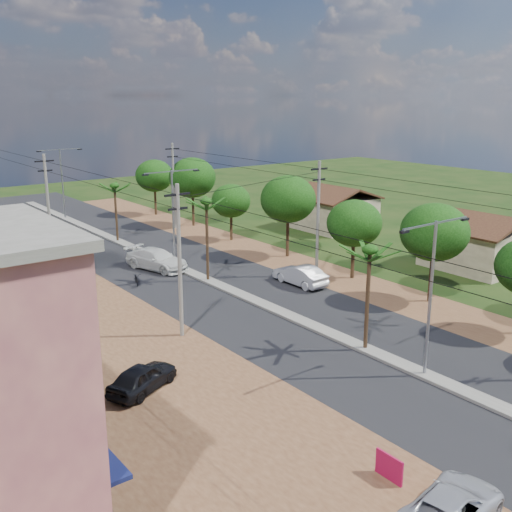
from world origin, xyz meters
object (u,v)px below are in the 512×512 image
(car_white_far, at_px, (157,260))
(car_silver_mid, at_px, (300,275))
(car_parked_dark, at_px, (142,378))
(roadside_sign, at_px, (389,468))
(car_parked_silver, at_px, (451,508))

(car_white_far, bearing_deg, car_silver_mid, -74.70)
(car_parked_dark, xyz_separation_m, roadside_sign, (4.01, -11.72, -0.16))
(car_parked_silver, height_order, car_parked_dark, car_parked_dark)
(car_silver_mid, relative_size, car_white_far, 0.81)
(roadside_sign, bearing_deg, car_parked_silver, -94.21)
(car_silver_mid, relative_size, car_parked_dark, 1.16)
(car_white_far, distance_m, car_parked_dark, 20.87)
(car_white_far, xyz_separation_m, car_parked_dark, (-10.48, -18.04, -0.15))
(car_parked_dark, relative_size, roadside_sign, 3.17)
(car_parked_silver, height_order, roadside_sign, car_parked_silver)
(car_white_far, relative_size, car_parked_dark, 1.43)
(car_parked_silver, xyz_separation_m, roadside_sign, (0.23, 2.81, -0.12))
(car_parked_dark, distance_m, roadside_sign, 12.39)
(car_parked_silver, bearing_deg, car_silver_mid, -38.48)
(car_parked_dark, bearing_deg, car_white_far, -54.96)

